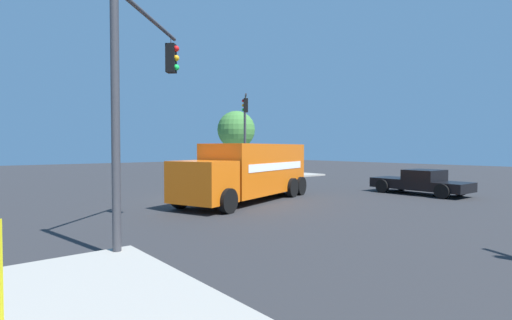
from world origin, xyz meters
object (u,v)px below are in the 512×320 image
object	(u,v)px
pickup_black	(421,181)
pedestrian_near_corner	(254,165)
traffic_light_secondary	(245,125)
traffic_light_primary	(139,82)
pedestrian_crossing	(277,164)
delivery_truck	(249,171)
shade_tree_near	(236,130)

from	to	relation	value
pickup_black	pedestrian_near_corner	xyz separation A→B (m)	(-0.21, -14.88, 0.41)
traffic_light_secondary	pickup_black	bearing A→B (deg)	102.32
traffic_light_primary	traffic_light_secondary	world-z (taller)	traffic_light_primary
traffic_light_secondary	pedestrian_crossing	world-z (taller)	traffic_light_secondary
delivery_truck	pedestrian_near_corner	bearing A→B (deg)	-130.45
traffic_light_primary	pedestrian_near_corner	size ratio (longest dim) A/B	3.67
traffic_light_secondary	pedestrian_near_corner	bearing A→B (deg)	-140.12
pedestrian_near_corner	shade_tree_near	xyz separation A→B (m)	(-2.18, -5.56, 3.28)
shade_tree_near	traffic_light_secondary	bearing A→B (deg)	57.45
pedestrian_crossing	shade_tree_near	bearing A→B (deg)	-67.88
pedestrian_crossing	shade_tree_near	size ratio (longest dim) A/B	0.25
pedestrian_near_corner	shade_tree_near	bearing A→B (deg)	-111.44
pedestrian_near_corner	pedestrian_crossing	bearing A→B (deg)	-160.75
pedestrian_near_corner	traffic_light_secondary	bearing A→B (deg)	39.88
pedestrian_crossing	pedestrian_near_corner	bearing A→B (deg)	19.25
pedestrian_near_corner	pickup_black	bearing A→B (deg)	89.19
traffic_light_primary	shade_tree_near	size ratio (longest dim) A/B	1.03
pedestrian_near_corner	traffic_light_primary	bearing A→B (deg)	42.83
traffic_light_secondary	pedestrian_near_corner	xyz separation A→B (m)	(-2.93, -2.44, -3.18)
traffic_light_primary	pedestrian_near_corner	bearing A→B (deg)	-137.17
traffic_light_primary	pickup_black	world-z (taller)	traffic_light_primary
pedestrian_near_corner	delivery_truck	bearing A→B (deg)	49.55
pickup_black	shade_tree_near	world-z (taller)	shade_tree_near
traffic_light_primary	traffic_light_secondary	bearing A→B (deg)	-136.57
delivery_truck	shade_tree_near	size ratio (longest dim) A/B	1.41
traffic_light_secondary	shade_tree_near	distance (m)	9.50
delivery_truck	pickup_black	xyz separation A→B (m)	(-8.98, 4.09, -0.73)
delivery_truck	pickup_black	world-z (taller)	delivery_truck
pedestrian_near_corner	pedestrian_crossing	size ratio (longest dim) A/B	1.10
pickup_black	shade_tree_near	xyz separation A→B (m)	(-2.39, -20.44, 3.69)
delivery_truck	traffic_light_secondary	xyz separation A→B (m)	(-6.27, -8.34, 2.86)
traffic_light_primary	pickup_black	xyz separation A→B (m)	(-16.40, -0.52, -3.60)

